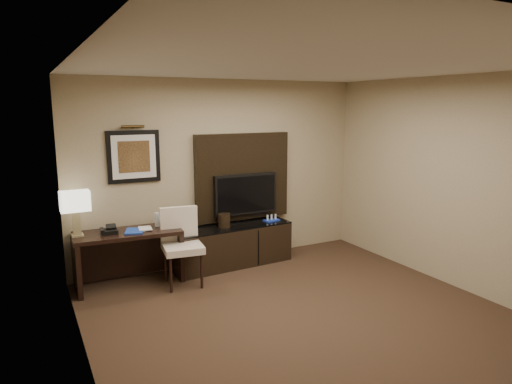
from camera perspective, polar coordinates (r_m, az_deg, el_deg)
floor at (r=5.09m, az=7.75°, el=-16.53°), size 4.50×5.00×0.01m
ceiling at (r=4.55m, az=8.64°, el=15.42°), size 4.50×5.00×0.01m
wall_back at (r=6.79m, az=-4.20°, el=2.49°), size 4.50×0.01×2.70m
wall_left at (r=3.82m, az=-20.56°, el=-4.67°), size 0.01×5.00×2.70m
wall_right at (r=6.20m, az=25.33°, el=0.70°), size 0.01×5.00×2.70m
desk at (r=6.25m, az=-15.61°, el=-7.94°), size 1.38×0.66×0.72m
credenza at (r=6.76m, az=-2.79°, el=-6.68°), size 1.75×0.57×0.60m
tv_wall_panel at (r=6.87m, az=-1.69°, el=1.94°), size 1.50×0.12×1.30m
tv at (r=6.82m, az=-1.32°, el=-0.25°), size 1.00×0.08×0.60m
artwork at (r=6.33m, az=-15.05°, el=4.30°), size 0.70×0.04×0.70m
picture_light at (r=6.27m, az=-15.15°, el=7.90°), size 0.04×0.04×0.30m
desk_chair at (r=6.03m, az=-9.16°, el=-6.80°), size 0.56×0.63×1.03m
table_lamp at (r=6.06m, az=-21.59°, el=-2.64°), size 0.36×0.24×0.55m
desk_phone at (r=6.10m, az=-17.88°, el=-4.50°), size 0.21×0.20×0.10m
blue_folder at (r=6.10m, az=-14.95°, el=-4.73°), size 0.31×0.35×0.02m
book at (r=6.14m, az=-14.50°, el=-3.63°), size 0.17×0.04×0.22m
water_bottle at (r=6.28m, az=-12.26°, el=-3.40°), size 0.07×0.07×0.19m
ice_bucket at (r=6.59m, az=-4.00°, el=-3.56°), size 0.22×0.22×0.20m
minibar_tray at (r=6.94m, az=1.95°, el=-3.29°), size 0.25×0.17×0.08m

